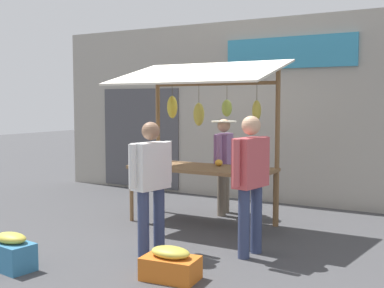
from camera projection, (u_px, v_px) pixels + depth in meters
ground_plane at (202, 223)px, 7.61m from camera, size 40.00×40.00×0.00m
street_backdrop at (254, 111)px, 9.39m from camera, size 9.00×0.30×3.40m
market_stall at (199, 123)px, 7.53m from camera, size 2.50×1.46×2.50m
vendor_with_sunhat at (224, 159)px, 8.18m from camera, size 0.41×0.67×1.59m
shopper_in_grey_tee at (151, 178)px, 6.01m from camera, size 0.31×0.68×1.62m
shopper_in_striped_shirt at (251, 175)px, 5.93m from camera, size 0.30×0.71×1.70m
produce_crate_near at (11, 253)px, 5.50m from camera, size 0.59×0.39×0.42m
produce_crate_side at (171, 265)px, 5.19m from camera, size 0.62×0.42×0.35m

